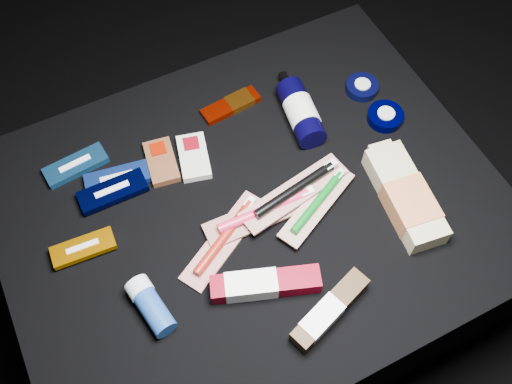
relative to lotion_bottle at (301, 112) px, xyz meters
name	(u,v)px	position (x,y,z in m)	size (l,w,h in m)	color
ground	(253,277)	(-0.19, -0.14, -0.43)	(3.00, 3.00, 0.00)	black
cloth_table	(252,245)	(-0.19, -0.14, -0.23)	(0.98, 0.78, 0.40)	black
luna_bar_0	(76,165)	(-0.47, 0.10, -0.02)	(0.13, 0.06, 0.02)	#1C568F
luna_bar_1	(117,178)	(-0.41, 0.03, -0.02)	(0.14, 0.07, 0.02)	#1A3FA7
luna_bar_2	(113,191)	(-0.42, 0.01, -0.02)	(0.14, 0.05, 0.02)	black
luna_bar_3	(83,248)	(-0.52, -0.09, -0.02)	(0.12, 0.05, 0.02)	orange
clif_bar_0	(161,160)	(-0.31, 0.04, -0.02)	(0.07, 0.11, 0.02)	brown
clif_bar_1	(193,155)	(-0.24, 0.02, -0.02)	(0.08, 0.12, 0.02)	silver
power_bar	(234,104)	(-0.11, 0.10, -0.02)	(0.14, 0.05, 0.02)	#831001
lotion_bottle	(301,112)	(0.00, 0.00, 0.00)	(0.08, 0.20, 0.06)	black
cream_tin_upper	(362,87)	(0.17, 0.01, -0.02)	(0.07, 0.07, 0.02)	black
cream_tin_lower	(385,116)	(0.17, -0.08, -0.02)	(0.08, 0.08, 0.02)	black
bodywash_bottle	(406,197)	(0.09, -0.27, -0.01)	(0.11, 0.24, 0.05)	#C0B386
deodorant_stick	(150,305)	(-0.44, -0.25, -0.01)	(0.06, 0.12, 0.05)	navy
toothbrush_pack_0	(225,237)	(-0.27, -0.18, -0.02)	(0.22, 0.16, 0.03)	#B5AEA9
toothbrush_pack_1	(265,212)	(-0.17, -0.17, -0.01)	(0.24, 0.06, 0.03)	#A29C97
toothbrush_pack_2	(318,203)	(-0.07, -0.20, -0.01)	(0.20, 0.13, 0.02)	silver
toothbrush_pack_3	(296,191)	(-0.10, -0.16, 0.00)	(0.24, 0.10, 0.03)	beige
toothpaste_carton_red	(260,285)	(-0.25, -0.30, -0.01)	(0.20, 0.11, 0.04)	maroon
toothpaste_carton_green	(327,312)	(-0.17, -0.40, -0.01)	(0.18, 0.09, 0.03)	#3A2613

